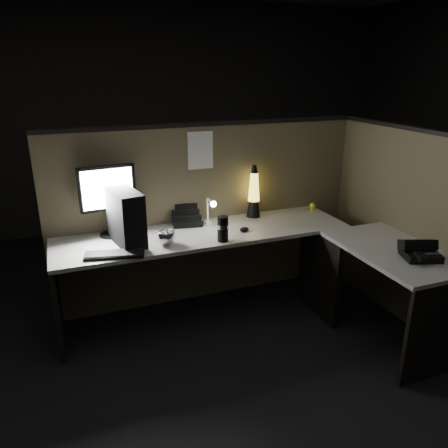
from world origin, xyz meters
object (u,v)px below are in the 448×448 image
object	(u,v)px
monitor	(108,194)
keyboard	(115,255)
pc_tower	(126,218)
lava_lamp	(254,195)
desk_phone	(419,251)

from	to	relation	value
monitor	keyboard	xyz separation A→B (m)	(-0.03, -0.41, -0.32)
pc_tower	monitor	distance (m)	0.26
monitor	lava_lamp	world-z (taller)	monitor
monitor	lava_lamp	size ratio (longest dim) A/B	1.20
pc_tower	keyboard	distance (m)	0.30
desk_phone	pc_tower	bearing A→B (deg)	171.21
pc_tower	lava_lamp	world-z (taller)	lava_lamp
monitor	lava_lamp	xyz separation A→B (m)	(1.20, 0.01, -0.14)
keyboard	lava_lamp	world-z (taller)	lava_lamp
keyboard	lava_lamp	bearing A→B (deg)	32.34
pc_tower	keyboard	xyz separation A→B (m)	(-0.12, -0.20, -0.19)
lava_lamp	desk_phone	xyz separation A→B (m)	(0.68, -1.19, -0.13)
lava_lamp	pc_tower	bearing A→B (deg)	-168.71
monitor	keyboard	size ratio (longest dim) A/B	1.35
pc_tower	lava_lamp	size ratio (longest dim) A/B	0.88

